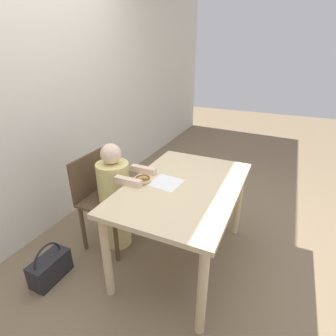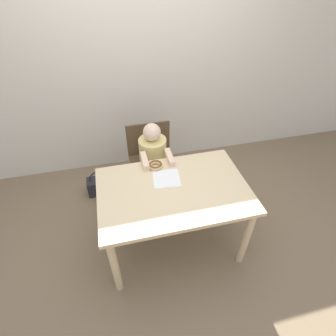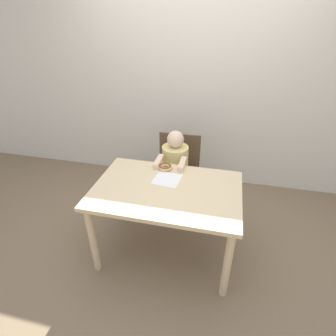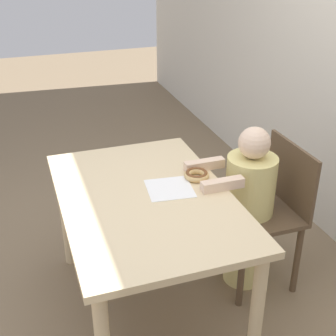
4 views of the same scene
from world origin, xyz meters
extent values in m
plane|color=#7A664C|center=(0.00, 0.00, 0.00)|extent=(12.00, 12.00, 0.00)
cube|color=beige|center=(0.00, 0.00, 0.68)|extent=(1.19, 0.79, 0.03)
cylinder|color=beige|center=(-0.53, -0.34, 0.33)|extent=(0.06, 0.06, 0.67)
cylinder|color=beige|center=(-0.53, 0.34, 0.33)|extent=(0.06, 0.06, 0.67)
cylinder|color=beige|center=(0.53, 0.34, 0.33)|extent=(0.06, 0.06, 0.67)
cube|color=brown|center=(-0.05, 0.64, 0.45)|extent=(0.45, 0.40, 0.03)
cube|color=brown|center=(-0.05, 0.84, 0.64)|extent=(0.45, 0.02, 0.36)
cylinder|color=brown|center=(-0.24, 0.47, 0.22)|extent=(0.04, 0.04, 0.44)
cylinder|color=brown|center=(0.14, 0.47, 0.22)|extent=(0.04, 0.04, 0.44)
cylinder|color=brown|center=(-0.24, 0.81, 0.22)|extent=(0.04, 0.04, 0.44)
cylinder|color=brown|center=(0.14, 0.81, 0.22)|extent=(0.04, 0.04, 0.44)
cylinder|color=#E0D17F|center=(-0.05, 0.59, 0.23)|extent=(0.22, 0.22, 0.46)
cylinder|color=#E0D17F|center=(-0.05, 0.59, 0.62)|extent=(0.26, 0.26, 0.32)
sphere|color=beige|center=(-0.05, 0.59, 0.87)|extent=(0.16, 0.16, 0.16)
cube|color=beige|center=(-0.16, 0.37, 0.73)|extent=(0.05, 0.22, 0.05)
cube|color=beige|center=(0.06, 0.37, 0.73)|extent=(0.05, 0.22, 0.05)
torus|color=#DBB270|center=(-0.08, 0.30, 0.72)|extent=(0.13, 0.13, 0.03)
torus|color=brown|center=(-0.08, 0.30, 0.73)|extent=(0.11, 0.11, 0.02)
cube|color=white|center=(-0.03, 0.13, 0.70)|extent=(0.24, 0.24, 0.00)
cube|color=#232328|center=(-0.61, 0.83, 0.10)|extent=(0.30, 0.15, 0.19)
torus|color=#232328|center=(-0.61, 0.83, 0.19)|extent=(0.24, 0.02, 0.24)
camera|label=1|loc=(-1.59, -0.61, 1.62)|focal=28.00mm
camera|label=2|loc=(-0.39, -1.42, 2.16)|focal=28.00mm
camera|label=3|loc=(0.41, -1.68, 1.91)|focal=28.00mm
camera|label=4|loc=(1.84, -0.52, 1.83)|focal=50.00mm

